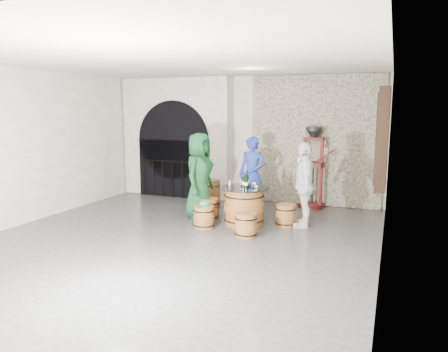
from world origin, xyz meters
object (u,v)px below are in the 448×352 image
at_px(person_blue, 252,174).
at_px(barrel_stool_right, 286,215).
at_px(barrel_stool_left, 209,209).
at_px(wine_bottle_center, 246,182).
at_px(person_white, 304,185).
at_px(person_green, 199,176).
at_px(wine_bottle_left, 244,182).
at_px(side_barrel, 210,194).
at_px(barrel_stool_near_right, 246,225).
at_px(barrel_table, 244,206).
at_px(barrel_stool_near_left, 204,217).
at_px(corking_press, 313,161).
at_px(wine_bottle_right, 247,180).
at_px(barrel_stool_far, 250,205).

bearing_deg(person_blue, barrel_stool_right, -35.20).
height_order(barrel_stool_left, wine_bottle_center, wine_bottle_center).
bearing_deg(person_white, person_green, -103.44).
bearing_deg(wine_bottle_left, person_blue, 99.65).
bearing_deg(side_barrel, barrel_stool_near_right, -50.63).
bearing_deg(barrel_stool_near_right, person_blue, 104.92).
distance_m(barrel_table, wine_bottle_left, 0.53).
relative_size(barrel_stool_near_left, wine_bottle_center, 1.40).
bearing_deg(corking_press, wine_bottle_right, -109.68).
xyz_separation_m(barrel_stool_right, person_green, (-1.93, -0.04, 0.71)).
bearing_deg(person_white, barrel_stool_left, -101.97).
distance_m(wine_bottle_left, wine_bottle_right, 0.20).
distance_m(person_green, wine_bottle_center, 1.21).
xyz_separation_m(person_white, wine_bottle_right, (-1.16, -0.13, 0.05)).
relative_size(barrel_stool_far, person_green, 0.24).
xyz_separation_m(barrel_stool_left, barrel_stool_right, (1.68, 0.08, 0.00)).
distance_m(barrel_stool_near_right, person_white, 1.53).
bearing_deg(person_white, person_blue, -137.69).
bearing_deg(corking_press, barrel_stool_near_right, -95.34).
distance_m(barrel_stool_right, wine_bottle_right, 1.08).
height_order(wine_bottle_center, side_barrel, wine_bottle_center).
distance_m(person_white, wine_bottle_left, 1.21).
xyz_separation_m(barrel_stool_left, person_blue, (0.65, 0.98, 0.65)).
relative_size(barrel_stool_left, person_white, 0.26).
distance_m(side_barrel, corking_press, 2.60).
height_order(wine_bottle_left, wine_bottle_right, same).
bearing_deg(wine_bottle_center, barrel_stool_near_right, -71.03).
height_order(barrel_table, barrel_stool_far, barrel_table).
height_order(barrel_table, barrel_stool_left, barrel_table).
relative_size(barrel_stool_near_left, corking_press, 0.23).
bearing_deg(barrel_stool_left, wine_bottle_center, -14.78).
distance_m(barrel_stool_near_right, corking_press, 3.09).
xyz_separation_m(barrel_stool_far, wine_bottle_right, (0.15, -0.68, 0.69)).
xyz_separation_m(barrel_stool_left, barrel_stool_near_left, (0.18, -0.67, 0.00)).
relative_size(barrel_stool_right, wine_bottle_left, 1.40).
relative_size(person_white, wine_bottle_right, 5.33).
bearing_deg(wine_bottle_right, barrel_stool_near_left, -133.84).
distance_m(person_blue, wine_bottle_center, 1.26).
height_order(person_green, wine_bottle_right, person_green).
height_order(person_green, person_blue, person_green).
xyz_separation_m(barrel_stool_near_right, barrel_stool_near_left, (-0.98, 0.26, 0.00)).
distance_m(person_blue, side_barrel, 1.19).
bearing_deg(wine_bottle_center, side_barrel, 137.41).
distance_m(barrel_stool_near_right, wine_bottle_left, 1.07).
bearing_deg(person_white, corking_press, 167.80).
bearing_deg(barrel_stool_right, side_barrel, 156.54).
height_order(barrel_stool_far, corking_press, corking_press).
xyz_separation_m(wine_bottle_center, wine_bottle_right, (-0.07, 0.27, 0.00)).
distance_m(barrel_stool_left, barrel_stool_near_right, 1.49).
relative_size(wine_bottle_center, corking_press, 0.17).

